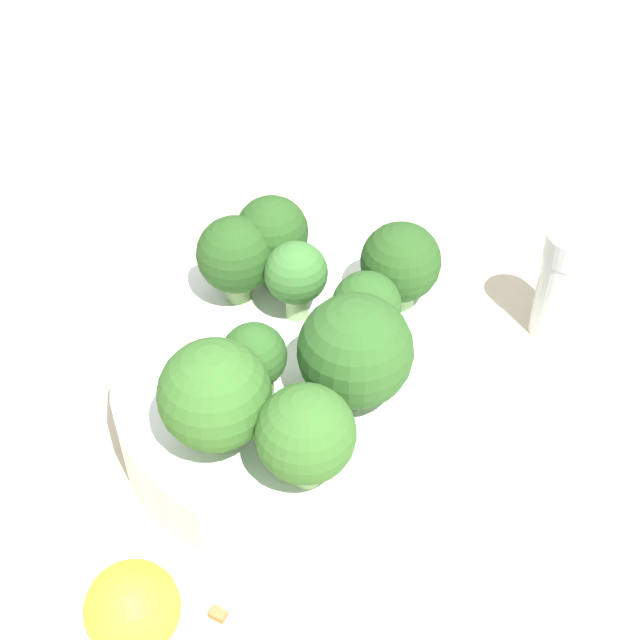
{
  "coord_description": "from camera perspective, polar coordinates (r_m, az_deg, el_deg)",
  "views": [
    {
      "loc": [
        -0.27,
        0.2,
        0.39
      ],
      "look_at": [
        0.0,
        0.0,
        0.07
      ],
      "focal_mm": 50.0,
      "sensor_mm": 36.0,
      "label": 1
    }
  ],
  "objects": [
    {
      "name": "broccoli_floret_8",
      "position": [
        0.42,
        -6.74,
        -4.83
      ],
      "size": [
        0.05,
        0.05,
        0.06
      ],
      "color": "#8EB770",
      "rests_on": "bowl"
    },
    {
      "name": "broccoli_floret_6",
      "position": [
        0.5,
        -5.42,
        4.1
      ],
      "size": [
        0.04,
        0.04,
        0.05
      ],
      "color": "#7A9E5B",
      "rests_on": "bowl"
    },
    {
      "name": "broccoli_floret_7",
      "position": [
        0.44,
        2.39,
        -2.0
      ],
      "size": [
        0.06,
        0.06,
        0.06
      ],
      "color": "#8EB770",
      "rests_on": "bowl"
    },
    {
      "name": "broccoli_floret_2",
      "position": [
        0.49,
        -1.54,
        2.91
      ],
      "size": [
        0.04,
        0.04,
        0.05
      ],
      "color": "#8EB770",
      "rests_on": "bowl"
    },
    {
      "name": "broccoli_floret_0",
      "position": [
        0.45,
        -4.03,
        -2.8
      ],
      "size": [
        0.03,
        0.03,
        0.05
      ],
      "color": "#84AD66",
      "rests_on": "bowl"
    },
    {
      "name": "pepper_shaker",
      "position": [
        0.56,
        15.27,
        2.25
      ],
      "size": [
        0.03,
        0.03,
        0.07
      ],
      "color": "silver",
      "rests_on": "ground_plane"
    },
    {
      "name": "ground_plane",
      "position": [
        0.51,
        -0.0,
        -6.02
      ],
      "size": [
        3.0,
        3.0,
        0.0
      ],
      "primitive_type": "plane",
      "color": "beige"
    },
    {
      "name": "almond_crumb_2",
      "position": [
        0.58,
        8.31,
        1.18
      ],
      "size": [
        0.01,
        0.01,
        0.01
      ],
      "primitive_type": "cube",
      "rotation": [
        0.0,
        0.0,
        5.58
      ],
      "color": "olive",
      "rests_on": "ground_plane"
    },
    {
      "name": "broccoli_floret_5",
      "position": [
        0.41,
        -0.93,
        -7.39
      ],
      "size": [
        0.05,
        0.05,
        0.06
      ],
      "color": "#8EB770",
      "rests_on": "bowl"
    },
    {
      "name": "broccoli_floret_1",
      "position": [
        0.48,
        2.74,
        1.04
      ],
      "size": [
        0.04,
        0.04,
        0.04
      ],
      "color": "#7A9E5B",
      "rests_on": "bowl"
    },
    {
      "name": "broccoli_floret_4",
      "position": [
        0.5,
        5.18,
        3.59
      ],
      "size": [
        0.05,
        0.05,
        0.05
      ],
      "color": "#8EB770",
      "rests_on": "bowl"
    },
    {
      "name": "bowl",
      "position": [
        0.5,
        -0.0,
        -4.44
      ],
      "size": [
        0.23,
        0.23,
        0.04
      ],
      "primitive_type": "cylinder",
      "color": "white",
      "rests_on": "ground_plane"
    },
    {
      "name": "lemon_wedge",
      "position": [
        0.43,
        -11.9,
        -17.61
      ],
      "size": [
        0.04,
        0.04,
        0.04
      ],
      "primitive_type": "sphere",
      "color": "yellow",
      "rests_on": "ground_plane"
    },
    {
      "name": "broccoli_floret_3",
      "position": [
        0.51,
        -3.09,
        5.46
      ],
      "size": [
        0.04,
        0.04,
        0.06
      ],
      "color": "#7A9E5B",
      "rests_on": "bowl"
    },
    {
      "name": "almond_crumb_0",
      "position": [
        0.44,
        -6.55,
        -18.08
      ],
      "size": [
        0.01,
        0.01,
        0.01
      ],
      "primitive_type": "cube",
      "rotation": [
        0.0,
        0.0,
        0.45
      ],
      "color": "olive",
      "rests_on": "ground_plane"
    }
  ]
}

